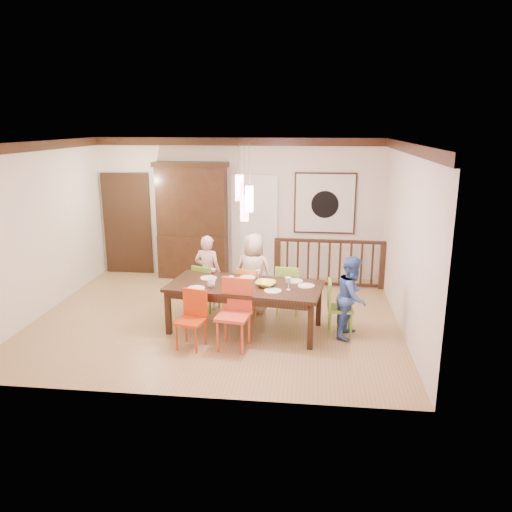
# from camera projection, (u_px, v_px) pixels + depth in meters

# --- Properties ---
(floor) EXTENTS (6.00, 6.00, 0.00)m
(floor) POSITION_uv_depth(u_px,v_px,m) (217.00, 318.00, 8.40)
(floor) COLOR #9B7D4B
(floor) RESTS_ON ground
(ceiling) EXTENTS (6.00, 6.00, 0.00)m
(ceiling) POSITION_uv_depth(u_px,v_px,m) (213.00, 142.00, 7.66)
(ceiling) COLOR white
(ceiling) RESTS_ON wall_back
(wall_back) EXTENTS (6.00, 0.00, 6.00)m
(wall_back) POSITION_uv_depth(u_px,v_px,m) (238.00, 209.00, 10.43)
(wall_back) COLOR beige
(wall_back) RESTS_ON floor
(wall_left) EXTENTS (0.00, 5.00, 5.00)m
(wall_left) POSITION_uv_depth(u_px,v_px,m) (39.00, 230.00, 8.36)
(wall_left) COLOR beige
(wall_left) RESTS_ON floor
(wall_right) EXTENTS (0.00, 5.00, 5.00)m
(wall_right) POSITION_uv_depth(u_px,v_px,m) (406.00, 239.00, 7.70)
(wall_right) COLOR beige
(wall_right) RESTS_ON floor
(crown_molding) EXTENTS (6.00, 5.00, 0.16)m
(crown_molding) POSITION_uv_depth(u_px,v_px,m) (213.00, 147.00, 7.68)
(crown_molding) COLOR black
(crown_molding) RESTS_ON wall_back
(panel_door) EXTENTS (1.04, 0.07, 2.24)m
(panel_door) POSITION_uv_depth(u_px,v_px,m) (128.00, 225.00, 10.75)
(panel_door) COLOR black
(panel_door) RESTS_ON wall_back
(white_doorway) EXTENTS (0.97, 0.05, 2.22)m
(white_doorway) POSITION_uv_depth(u_px,v_px,m) (254.00, 228.00, 10.46)
(white_doorway) COLOR silver
(white_doorway) RESTS_ON wall_back
(painting) EXTENTS (1.25, 0.06, 1.25)m
(painting) POSITION_uv_depth(u_px,v_px,m) (325.00, 203.00, 10.16)
(painting) COLOR black
(painting) RESTS_ON wall_back
(pendant_cluster) EXTENTS (0.27, 0.21, 1.14)m
(pendant_cluster) POSITION_uv_depth(u_px,v_px,m) (244.00, 198.00, 7.41)
(pendant_cluster) COLOR #FF4C71
(pendant_cluster) RESTS_ON ceiling
(dining_table) EXTENTS (2.50, 1.39, 0.75)m
(dining_table) POSITION_uv_depth(u_px,v_px,m) (245.00, 289.00, 7.78)
(dining_table) COLOR black
(dining_table) RESTS_ON floor
(chair_far_left) EXTENTS (0.48, 0.48, 0.83)m
(chair_far_left) POSITION_uv_depth(u_px,v_px,m) (207.00, 284.00, 8.65)
(chair_far_left) COLOR #61A428
(chair_far_left) RESTS_ON floor
(chair_far_mid) EXTENTS (0.47, 0.47, 0.84)m
(chair_far_mid) POSITION_uv_depth(u_px,v_px,m) (250.00, 287.00, 8.48)
(chair_far_mid) COLOR orange
(chair_far_mid) RESTS_ON floor
(chair_far_right) EXTENTS (0.43, 0.43, 0.87)m
(chair_far_right) POSITION_uv_depth(u_px,v_px,m) (288.00, 285.00, 8.52)
(chair_far_right) COLOR #86CC35
(chair_far_right) RESTS_ON floor
(chair_near_left) EXTENTS (0.45, 0.45, 0.84)m
(chair_near_left) POSITION_uv_depth(u_px,v_px,m) (190.00, 316.00, 7.19)
(chair_near_left) COLOR #C1370C
(chair_near_left) RESTS_ON floor
(chair_near_mid) EXTENTS (0.52, 0.52, 1.01)m
(chair_near_mid) POSITION_uv_depth(u_px,v_px,m) (233.00, 311.00, 7.16)
(chair_near_mid) COLOR #D54929
(chair_near_mid) RESTS_ON floor
(chair_end_right) EXTENTS (0.39, 0.39, 0.86)m
(chair_end_right) POSITION_uv_depth(u_px,v_px,m) (341.00, 304.00, 7.66)
(chair_end_right) COLOR olive
(chair_end_right) RESTS_ON floor
(china_hutch) EXTENTS (1.53, 0.46, 2.42)m
(china_hutch) POSITION_uv_depth(u_px,v_px,m) (192.00, 221.00, 10.40)
(china_hutch) COLOR black
(china_hutch) RESTS_ON floor
(balustrade) EXTENTS (2.20, 0.14, 0.96)m
(balustrade) POSITION_uv_depth(u_px,v_px,m) (329.00, 262.00, 9.94)
(balustrade) COLOR black
(balustrade) RESTS_ON floor
(person_far_left) EXTENTS (0.53, 0.41, 1.32)m
(person_far_left) POSITION_uv_depth(u_px,v_px,m) (208.00, 272.00, 8.72)
(person_far_left) COLOR beige
(person_far_left) RESTS_ON floor
(person_far_mid) EXTENTS (0.76, 0.59, 1.39)m
(person_far_mid) POSITION_uv_depth(u_px,v_px,m) (254.00, 273.00, 8.55)
(person_far_mid) COLOR beige
(person_far_mid) RESTS_ON floor
(person_end_right) EXTENTS (0.65, 0.73, 1.26)m
(person_end_right) POSITION_uv_depth(u_px,v_px,m) (352.00, 297.00, 7.56)
(person_end_right) COLOR #3D61AC
(person_end_right) RESTS_ON floor
(serving_bowl) EXTENTS (0.35, 0.35, 0.08)m
(serving_bowl) POSITION_uv_depth(u_px,v_px,m) (266.00, 284.00, 7.67)
(serving_bowl) COLOR #D0CF3B
(serving_bowl) RESTS_ON dining_table
(small_bowl) EXTENTS (0.24, 0.24, 0.06)m
(small_bowl) POSITION_uv_depth(u_px,v_px,m) (231.00, 281.00, 7.84)
(small_bowl) COLOR white
(small_bowl) RESTS_ON dining_table
(cup_left) EXTENTS (0.15, 0.15, 0.09)m
(cup_left) POSITION_uv_depth(u_px,v_px,m) (211.00, 284.00, 7.63)
(cup_left) COLOR silver
(cup_left) RESTS_ON dining_table
(cup_right) EXTENTS (0.13, 0.13, 0.09)m
(cup_right) POSITION_uv_depth(u_px,v_px,m) (288.00, 280.00, 7.83)
(cup_right) COLOR silver
(cup_right) RESTS_ON dining_table
(plate_far_left) EXTENTS (0.26, 0.26, 0.01)m
(plate_far_left) POSITION_uv_depth(u_px,v_px,m) (209.00, 278.00, 8.06)
(plate_far_left) COLOR white
(plate_far_left) RESTS_ON dining_table
(plate_far_mid) EXTENTS (0.26, 0.26, 0.01)m
(plate_far_mid) POSITION_uv_depth(u_px,v_px,m) (247.00, 278.00, 8.08)
(plate_far_mid) COLOR white
(plate_far_mid) RESTS_ON dining_table
(plate_far_right) EXTENTS (0.26, 0.26, 0.01)m
(plate_far_right) POSITION_uv_depth(u_px,v_px,m) (295.00, 281.00, 7.91)
(plate_far_right) COLOR white
(plate_far_right) RESTS_ON dining_table
(plate_near_left) EXTENTS (0.26, 0.26, 0.01)m
(plate_near_left) POSITION_uv_depth(u_px,v_px,m) (196.00, 288.00, 7.57)
(plate_near_left) COLOR white
(plate_near_left) RESTS_ON dining_table
(plate_near_mid) EXTENTS (0.26, 0.26, 0.01)m
(plate_near_mid) POSITION_uv_depth(u_px,v_px,m) (273.00, 291.00, 7.45)
(plate_near_mid) COLOR white
(plate_near_mid) RESTS_ON dining_table
(plate_end_right) EXTENTS (0.26, 0.26, 0.01)m
(plate_end_right) POSITION_uv_depth(u_px,v_px,m) (306.00, 286.00, 7.68)
(plate_end_right) COLOR white
(plate_end_right) RESTS_ON dining_table
(wine_glass_a) EXTENTS (0.08, 0.08, 0.19)m
(wine_glass_a) POSITION_uv_depth(u_px,v_px,m) (214.00, 275.00, 7.94)
(wine_glass_a) COLOR #590C19
(wine_glass_a) RESTS_ON dining_table
(wine_glass_b) EXTENTS (0.08, 0.08, 0.19)m
(wine_glass_b) POSITION_uv_depth(u_px,v_px,m) (258.00, 276.00, 7.88)
(wine_glass_b) COLOR silver
(wine_glass_b) RESTS_ON dining_table
(wine_glass_c) EXTENTS (0.08, 0.08, 0.19)m
(wine_glass_c) POSITION_uv_depth(u_px,v_px,m) (232.00, 282.00, 7.57)
(wine_glass_c) COLOR #590C19
(wine_glass_c) RESTS_ON dining_table
(wine_glass_d) EXTENTS (0.08, 0.08, 0.19)m
(wine_glass_d) POSITION_uv_depth(u_px,v_px,m) (289.00, 284.00, 7.50)
(wine_glass_d) COLOR silver
(wine_glass_d) RESTS_ON dining_table
(napkin) EXTENTS (0.18, 0.14, 0.01)m
(napkin) POSITION_uv_depth(u_px,v_px,m) (237.00, 290.00, 7.48)
(napkin) COLOR #D83359
(napkin) RESTS_ON dining_table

